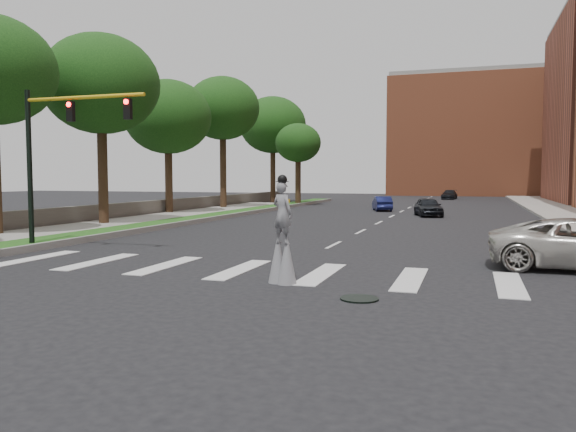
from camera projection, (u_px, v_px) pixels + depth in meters
The scene contains 17 objects.
ground_plane at pixel (268, 278), 15.84m from camera, with size 160.00×160.00×0.00m, color black.
grass_median at pixel (211, 217), 38.36m from camera, with size 2.00×60.00×0.25m, color #1D4F16.
median_curb at pixel (225, 217), 38.04m from camera, with size 0.20×60.00×0.28m, color gray.
sidewalk_left at pixel (77, 229), 29.81m from camera, with size 4.00×60.00×0.18m, color gray.
stone_wall at pixel (156, 208), 41.94m from camera, with size 0.50×56.00×1.10m, color #554F49.
manhole at pixel (359, 299), 13.01m from camera, with size 0.90×0.90×0.04m, color black.
building_backdrop at pixel (476, 137), 87.31m from camera, with size 26.00×14.00×18.00m, color #BE603B.
traffic_signal at pixel (55, 143), 21.43m from camera, with size 5.30×0.23×6.20m.
stilt_performer at pixel (282, 242), 14.91m from camera, with size 0.82×0.64×2.90m.
car_near at pixel (428, 207), 40.49m from camera, with size 1.62×4.02×1.37m, color black.
car_mid at pixel (382, 204), 47.02m from camera, with size 1.29×3.70×1.22m, color navy.
car_far at pixel (449, 195), 71.15m from camera, with size 1.66×4.09×1.19m, color black.
tree_2 at pixel (101, 85), 32.04m from camera, with size 6.68×6.68×10.98m.
tree_3 at pixel (168, 117), 41.95m from camera, with size 6.49×6.49×10.09m.
tree_4 at pixel (223, 109), 49.03m from camera, with size 6.47×6.47×11.59m.
tree_5 at pixel (273, 125), 61.15m from camera, with size 7.25×7.25×11.58m.
tree_6 at pixel (298, 143), 55.38m from camera, with size 4.52×4.52×8.13m.
Camera 1 is at (5.42, -14.73, 2.84)m, focal length 35.00 mm.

